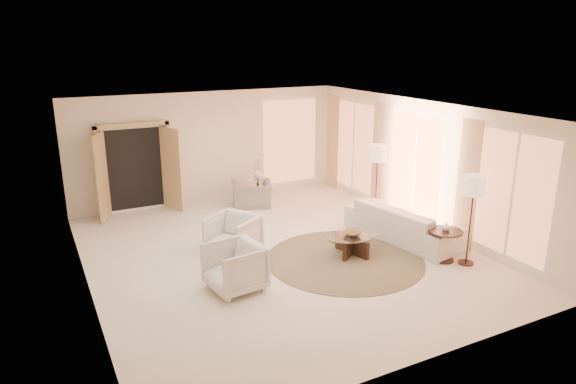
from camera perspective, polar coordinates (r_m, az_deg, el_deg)
name	(u,v)px	position (r m, az deg, el deg)	size (l,w,h in m)	color
room	(279,185)	(9.66, -1.02, 0.78)	(7.04, 8.04, 2.83)	silver
windows_right	(417,166)	(11.64, 14.18, 2.77)	(0.10, 6.40, 2.40)	#FF9766
window_back_corner	(290,141)	(14.11, 0.25, 5.65)	(1.70, 0.10, 2.40)	#FF9766
curtains_right	(390,161)	(12.29, 11.24, 3.44)	(0.06, 5.20, 2.60)	tan
french_doors	(136,169)	(12.70, -16.53, 2.41)	(1.95, 0.66, 2.16)	tan
area_rug	(345,259)	(9.91, 6.31, -7.46)	(3.01, 3.01, 0.01)	#3D3322
sofa	(403,223)	(10.96, 12.67, -3.33)	(2.54, 0.99, 0.74)	silver
armchair_left	(233,233)	(9.99, -6.12, -4.57)	(0.86, 0.80, 0.88)	silver
armchair_right	(234,265)	(8.63, -5.97, -8.08)	(0.85, 0.80, 0.88)	silver
accent_chair	(251,190)	(12.81, -4.08, 0.19)	(0.96, 0.63, 0.84)	gray
coffee_table	(352,242)	(10.07, 7.13, -5.58)	(1.38, 1.38, 0.40)	black
end_table	(445,240)	(10.11, 17.02, -5.12)	(0.64, 0.64, 0.61)	black
side_table	(258,187)	(13.34, -3.36, 0.58)	(0.50, 0.50, 0.59)	#2E221B
floor_lamp_near	(378,157)	(11.80, 9.95, 3.90)	(0.42, 0.42, 1.75)	#2E221B
floor_lamp_far	(474,189)	(9.78, 19.94, 0.28)	(0.41, 0.41, 1.71)	#2E221B
bowl	(352,233)	(10.01, 7.16, -4.59)	(0.32, 0.32, 0.08)	brown
end_vase	(446,227)	(10.02, 17.15, -3.69)	(0.16, 0.16, 0.17)	white
side_vase	(258,174)	(13.25, -3.39, 2.00)	(0.22, 0.22, 0.23)	white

